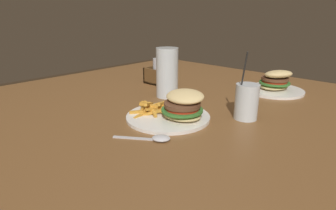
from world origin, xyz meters
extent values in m
cube|color=brown|center=(0.00, 0.00, 0.70)|extent=(1.50, 1.42, 0.03)
cylinder|color=brown|center=(-0.68, 0.64, 0.34)|extent=(0.07, 0.07, 0.69)
cylinder|color=white|center=(0.07, -0.14, 0.72)|extent=(0.26, 0.26, 0.01)
ellipsoid|color=#E0C17F|center=(0.12, -0.14, 0.74)|extent=(0.13, 0.11, 0.02)
cylinder|color=#38752D|center=(0.12, -0.14, 0.75)|extent=(0.14, 0.14, 0.01)
cylinder|color=red|center=(0.12, -0.14, 0.76)|extent=(0.12, 0.12, 0.01)
cylinder|color=brown|center=(0.12, -0.14, 0.77)|extent=(0.12, 0.12, 0.01)
ellipsoid|color=#E0C17F|center=(0.11, -0.12, 0.79)|extent=(0.13, 0.12, 0.04)
cube|color=gold|center=(0.00, -0.16, 0.75)|extent=(0.05, 0.08, 0.03)
cube|color=gold|center=(0.01, -0.12, 0.75)|extent=(0.04, 0.08, 0.02)
cube|color=gold|center=(0.00, -0.17, 0.75)|extent=(0.05, 0.05, 0.02)
cube|color=gold|center=(0.02, -0.16, 0.74)|extent=(0.02, 0.06, 0.02)
cube|color=gold|center=(0.02, -0.15, 0.74)|extent=(0.06, 0.06, 0.02)
cube|color=gold|center=(0.02, -0.17, 0.74)|extent=(0.08, 0.05, 0.03)
cube|color=gold|center=(-0.01, -0.14, 0.74)|extent=(0.08, 0.02, 0.03)
cube|color=gold|center=(0.03, -0.17, 0.74)|extent=(0.06, 0.06, 0.03)
cube|color=gold|center=(0.03, -0.12, 0.74)|extent=(0.04, 0.08, 0.01)
cube|color=gold|center=(-0.01, -0.19, 0.73)|extent=(0.05, 0.07, 0.01)
cube|color=gold|center=(0.04, -0.10, 0.73)|extent=(0.06, 0.04, 0.02)
cube|color=gold|center=(0.02, -0.12, 0.75)|extent=(0.05, 0.08, 0.03)
cube|color=gold|center=(0.02, -0.15, 0.74)|extent=(0.07, 0.03, 0.02)
cube|color=gold|center=(-0.02, -0.16, 0.74)|extent=(0.07, 0.03, 0.01)
cube|color=gold|center=(-0.03, -0.13, 0.73)|extent=(0.08, 0.02, 0.01)
cube|color=gold|center=(-0.02, -0.17, 0.73)|extent=(0.06, 0.07, 0.02)
cube|color=gold|center=(0.01, -0.20, 0.73)|extent=(0.01, 0.07, 0.02)
cylinder|color=silver|center=(-0.10, 0.03, 0.81)|extent=(0.09, 0.09, 0.19)
cylinder|color=gold|center=(-0.10, 0.03, 0.81)|extent=(0.07, 0.07, 0.18)
cylinder|color=silver|center=(0.24, 0.02, 0.77)|extent=(0.07, 0.07, 0.11)
cylinder|color=orange|center=(0.24, 0.02, 0.76)|extent=(0.06, 0.06, 0.09)
cylinder|color=black|center=(0.23, 0.00, 0.82)|extent=(0.04, 0.03, 0.21)
ellipsoid|color=silver|center=(0.16, -0.27, 0.72)|extent=(0.06, 0.06, 0.01)
cube|color=silver|center=(0.10, -0.32, 0.72)|extent=(0.10, 0.07, 0.00)
cylinder|color=white|center=(0.18, 0.38, 0.72)|extent=(0.24, 0.24, 0.01)
ellipsoid|color=#E0C17F|center=(0.18, 0.38, 0.74)|extent=(0.13, 0.14, 0.02)
cylinder|color=#38752D|center=(0.18, 0.38, 0.75)|extent=(0.16, 0.16, 0.01)
cylinder|color=red|center=(0.18, 0.38, 0.76)|extent=(0.13, 0.13, 0.01)
cylinder|color=brown|center=(0.18, 0.38, 0.77)|extent=(0.14, 0.14, 0.01)
ellipsoid|color=#E0C17F|center=(0.19, 0.38, 0.79)|extent=(0.13, 0.14, 0.04)
cube|color=brown|center=(-0.27, 0.15, 0.72)|extent=(0.12, 0.09, 0.01)
cube|color=brown|center=(-0.33, 0.15, 0.75)|extent=(0.01, 0.09, 0.07)
cube|color=brown|center=(-0.22, 0.15, 0.75)|extent=(0.01, 0.09, 0.07)
cube|color=brown|center=(-0.27, 0.11, 0.75)|extent=(0.12, 0.01, 0.07)
cube|color=brown|center=(-0.27, 0.19, 0.75)|extent=(0.12, 0.01, 0.07)
cylinder|color=#B2B2B7|center=(-0.29, 0.16, 0.78)|extent=(0.03, 0.03, 0.10)
cylinder|color=#B2B2B7|center=(-0.25, 0.16, 0.78)|extent=(0.03, 0.03, 0.10)
camera|label=1|loc=(0.63, -0.74, 1.04)|focal=30.00mm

